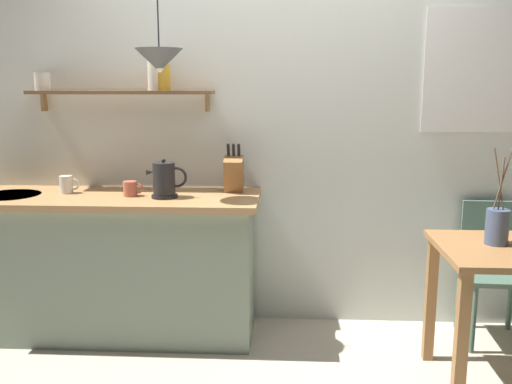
# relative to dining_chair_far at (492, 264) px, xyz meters

# --- Properties ---
(ground_plane) EXTENTS (14.00, 14.00, 0.00)m
(ground_plane) POSITION_rel_dining_chair_far_xyz_m (-1.37, -0.41, -0.48)
(ground_plane) COLOR #BCB29E
(back_wall) EXTENTS (6.80, 0.11, 2.70)m
(back_wall) POSITION_rel_dining_chair_far_xyz_m (-1.16, 0.23, 0.87)
(back_wall) COLOR silver
(back_wall) RESTS_ON ground_plane
(kitchen_counter) EXTENTS (1.83, 0.63, 0.91)m
(kitchen_counter) POSITION_rel_dining_chair_far_xyz_m (-2.37, -0.10, -0.02)
(kitchen_counter) COLOR gray
(kitchen_counter) RESTS_ON ground_plane
(wall_shelf) EXTENTS (1.16, 0.20, 0.34)m
(wall_shelf) POSITION_rel_dining_chair_far_xyz_m (-2.32, 0.08, 1.09)
(wall_shelf) COLOR brown
(dining_chair_far) EXTENTS (0.41, 0.43, 0.85)m
(dining_chair_far) POSITION_rel_dining_chair_far_xyz_m (0.00, 0.00, 0.00)
(dining_chair_far) COLOR #4C6B5B
(dining_chair_far) RESTS_ON ground_plane
(twig_vase) EXTENTS (0.12, 0.12, 0.53)m
(twig_vase) POSITION_rel_dining_chair_far_xyz_m (-0.21, -0.57, 0.39)
(twig_vase) COLOR #475675
(twig_vase) RESTS_ON dining_table
(electric_kettle) EXTENTS (0.24, 0.16, 0.24)m
(electric_kettle) POSITION_rel_dining_chair_far_xyz_m (-2.02, -0.17, 0.54)
(electric_kettle) COLOR black
(electric_kettle) RESTS_ON kitchen_counter
(knife_block) EXTENTS (0.12, 0.17, 0.31)m
(knife_block) POSITION_rel_dining_chair_far_xyz_m (-1.62, 0.02, 0.55)
(knife_block) COLOR #9E6B3D
(knife_block) RESTS_ON kitchen_counter
(coffee_mug_by_sink) EXTENTS (0.12, 0.08, 0.11)m
(coffee_mug_by_sink) POSITION_rel_dining_chair_far_xyz_m (-2.66, -0.07, 0.49)
(coffee_mug_by_sink) COLOR white
(coffee_mug_by_sink) RESTS_ON kitchen_counter
(coffee_mug_spare) EXTENTS (0.12, 0.08, 0.09)m
(coffee_mug_spare) POSITION_rel_dining_chair_far_xyz_m (-2.23, -0.14, 0.48)
(coffee_mug_spare) COLOR #C6664C
(coffee_mug_spare) RESTS_ON kitchen_counter
(pendant_lamp) EXTENTS (0.27, 0.27, 0.46)m
(pendant_lamp) POSITION_rel_dining_chair_far_xyz_m (-2.01, -0.24, 1.23)
(pendant_lamp) COLOR black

